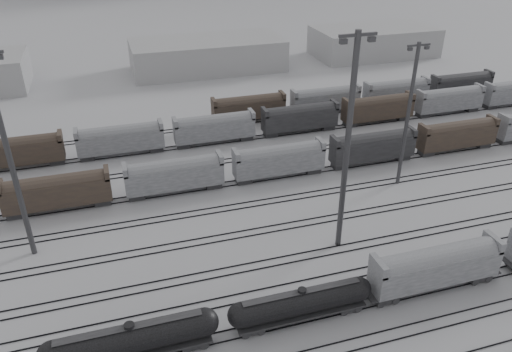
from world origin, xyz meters
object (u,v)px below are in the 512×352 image
object	(u,v)px
hopper_car_a	(436,265)
light_mast_c	(348,142)
tank_car_a	(131,339)
tank_car_b	(301,303)

from	to	relation	value
hopper_car_a	light_mast_c	distance (m)	17.20
tank_car_a	light_mast_c	size ratio (longest dim) A/B	0.62
tank_car_a	tank_car_b	size ratio (longest dim) A/B	1.07
tank_car_b	light_mast_c	bearing A→B (deg)	48.85
tank_car_a	tank_car_b	world-z (taller)	tank_car_a
tank_car_b	hopper_car_a	world-z (taller)	hopper_car_a
hopper_car_a	light_mast_c	size ratio (longest dim) A/B	0.56
tank_car_a	tank_car_b	bearing A→B (deg)	0.00
tank_car_a	hopper_car_a	xyz separation A→B (m)	(34.03, 0.00, 0.99)
tank_car_b	light_mast_c	world-z (taller)	light_mast_c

